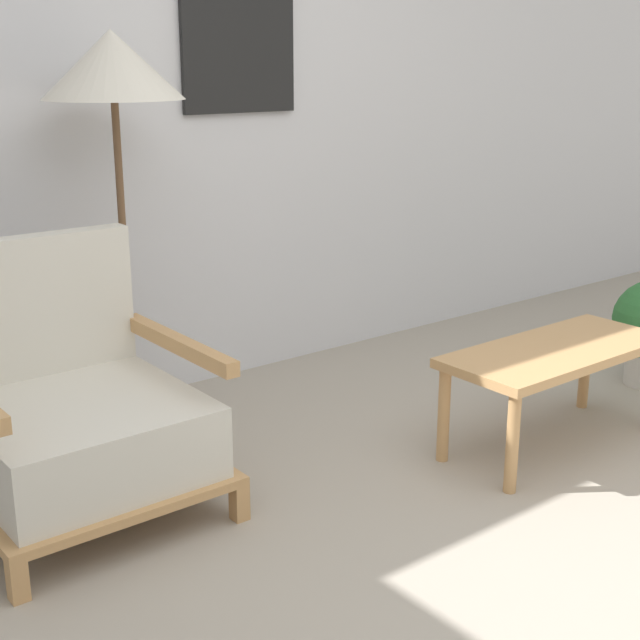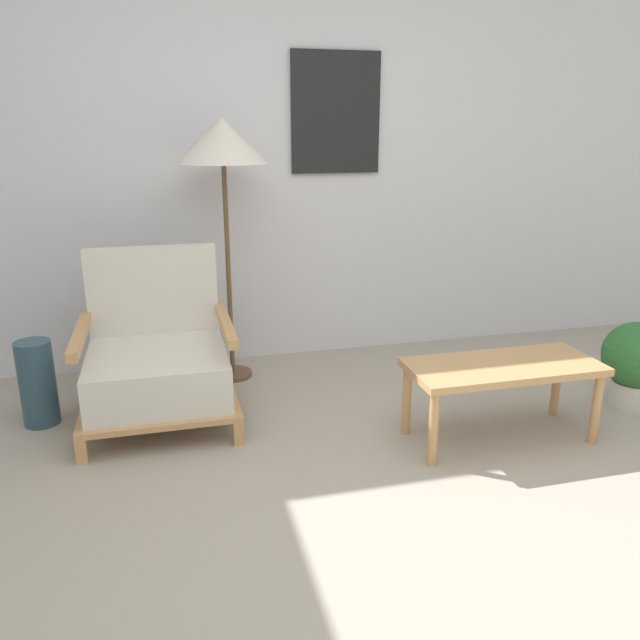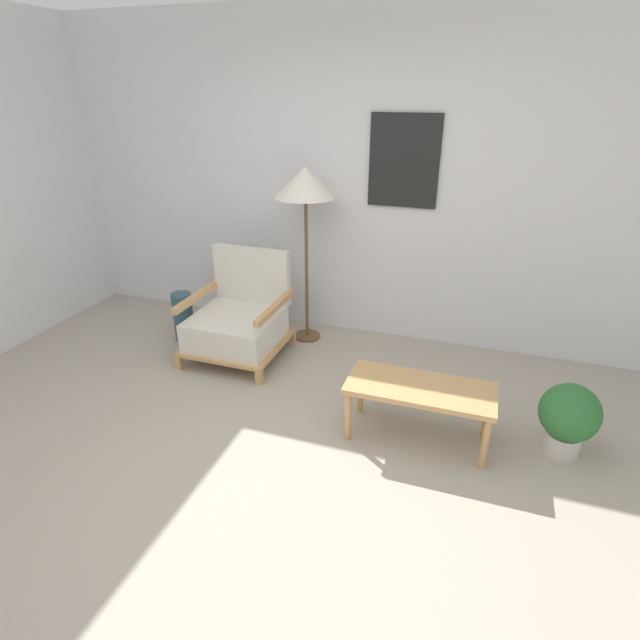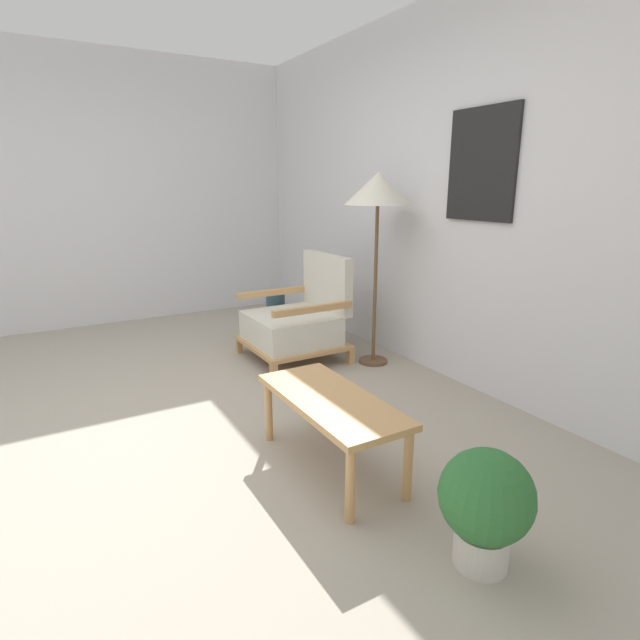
# 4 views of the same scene
# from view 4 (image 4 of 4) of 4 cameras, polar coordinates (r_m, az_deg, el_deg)

# --- Properties ---
(ground_plane) EXTENTS (14.00, 14.00, 0.00)m
(ground_plane) POSITION_cam_4_polar(r_m,az_deg,el_deg) (3.16, -20.37, -12.66)
(ground_plane) COLOR #A89E8E
(wall_back) EXTENTS (8.00, 0.09, 2.70)m
(wall_back) POSITION_cam_4_polar(r_m,az_deg,el_deg) (3.86, 14.08, 13.71)
(wall_back) COLOR silver
(wall_back) RESTS_ON ground_plane
(wall_left) EXTENTS (0.06, 8.00, 2.70)m
(wall_left) POSITION_cam_4_polar(r_m,az_deg,el_deg) (5.64, -21.77, 13.45)
(wall_left) COLOR silver
(wall_left) RESTS_ON ground_plane
(armchair) EXTENTS (0.77, 0.75, 0.86)m
(armchair) POSITION_cam_4_polar(r_m,az_deg,el_deg) (4.19, -2.62, -0.13)
(armchair) COLOR tan
(armchair) RESTS_ON ground_plane
(floor_lamp) EXTENTS (0.51, 0.51, 1.52)m
(floor_lamp) POSITION_cam_4_polar(r_m,az_deg,el_deg) (3.92, 6.64, 14.15)
(floor_lamp) COLOR brown
(floor_lamp) RESTS_ON ground_plane
(coffee_table) EXTENTS (0.92, 0.40, 0.39)m
(coffee_table) POSITION_cam_4_polar(r_m,az_deg,el_deg) (2.56, 1.27, -9.85)
(coffee_table) COLOR tan
(coffee_table) RESTS_ON ground_plane
(vase) EXTENTS (0.18, 0.18, 0.45)m
(vase) POSITION_cam_4_polar(r_m,az_deg,el_deg) (4.77, -5.08, 0.58)
(vase) COLOR #2D4C5B
(vase) RESTS_ON ground_plane
(potted_plant) EXTENTS (0.36, 0.36, 0.48)m
(potted_plant) POSITION_cam_4_polar(r_m,az_deg,el_deg) (2.09, 18.40, -19.19)
(potted_plant) COLOR beige
(potted_plant) RESTS_ON ground_plane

